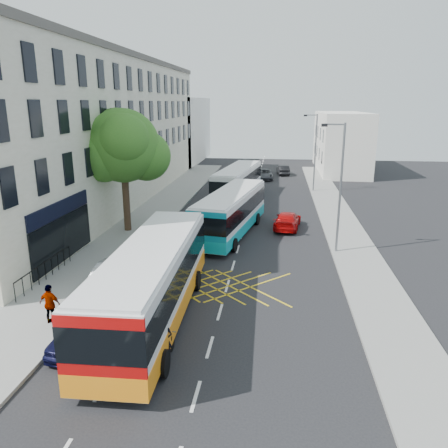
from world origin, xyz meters
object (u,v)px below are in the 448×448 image
(lamp_far, at_px, (314,149))
(distant_car_dark, at_px, (283,170))
(bus_mid, at_px, (231,212))
(parked_car_silver, at_px, (112,280))
(motorbike, at_px, (165,342))
(bus_near, at_px, (152,281))
(pedestrian_far, at_px, (50,304))
(bus_far, at_px, (238,182))
(lamp_near, at_px, (339,182))
(parked_car_blue, at_px, (87,326))
(distant_car_grey, at_px, (264,174))
(street_tree, at_px, (123,147))
(red_hatchback, at_px, (287,220))

(lamp_far, height_order, distant_car_dark, lamp_far)
(bus_mid, height_order, parked_car_silver, bus_mid)
(motorbike, xyz_separation_m, parked_car_silver, (-4.12, 5.43, -0.02))
(bus_near, relative_size, pedestrian_far, 6.98)
(bus_far, bearing_deg, lamp_near, -55.85)
(parked_car_blue, xyz_separation_m, distant_car_grey, (5.66, 39.72, -0.10))
(street_tree, height_order, distant_car_dark, street_tree)
(lamp_near, height_order, distant_car_grey, lamp_near)
(distant_car_grey, height_order, distant_car_dark, distant_car_dark)
(bus_far, height_order, distant_car_grey, bus_far)
(bus_far, distance_m, motorbike, 28.73)
(lamp_far, bearing_deg, parked_car_silver, -113.05)
(motorbike, relative_size, pedestrian_far, 1.10)
(bus_far, distance_m, parked_car_blue, 28.06)
(distant_car_grey, bearing_deg, bus_near, -99.44)
(lamp_far, xyz_separation_m, bus_near, (-9.01, -30.03, -2.81))
(bus_near, distance_m, parked_car_silver, 3.76)
(lamp_near, xyz_separation_m, red_hatchback, (-2.90, 5.39, -3.98))
(parked_car_silver, bearing_deg, red_hatchback, 60.31)
(bus_near, relative_size, red_hatchback, 2.80)
(bus_far, xyz_separation_m, distant_car_dark, (4.61, 15.78, -1.03))
(bus_far, relative_size, pedestrian_far, 6.51)
(bus_near, relative_size, distant_car_dark, 3.20)
(bus_mid, height_order, distant_car_dark, bus_mid)
(street_tree, height_order, bus_near, street_tree)
(bus_mid, distance_m, pedestrian_far, 15.77)
(pedestrian_far, bearing_deg, red_hatchback, -112.29)
(bus_mid, distance_m, distant_car_grey, 24.18)
(bus_mid, distance_m, distant_car_dark, 28.30)
(lamp_near, relative_size, distant_car_dark, 2.08)
(lamp_near, height_order, lamp_far, same)
(parked_car_silver, xyz_separation_m, pedestrian_far, (-1.40, -3.43, 0.25))
(parked_car_blue, distance_m, pedestrian_far, 2.40)
(motorbike, relative_size, red_hatchback, 0.44)
(red_hatchback, bearing_deg, lamp_far, -93.84)
(bus_far, xyz_separation_m, distant_car_grey, (2.23, 11.88, -1.04))
(bus_mid, distance_m, parked_car_blue, 16.16)
(parked_car_blue, bearing_deg, red_hatchback, 68.22)
(motorbike, height_order, red_hatchback, motorbike)
(bus_near, height_order, bus_far, bus_near)
(bus_near, height_order, parked_car_blue, bus_near)
(bus_near, bearing_deg, lamp_near, 46.60)
(bus_near, distance_m, motorbike, 3.54)
(distant_car_dark, bearing_deg, street_tree, 60.11)
(parked_car_blue, bearing_deg, lamp_near, 50.99)
(street_tree, bearing_deg, pedestrian_far, -83.90)
(street_tree, bearing_deg, distant_car_dark, 67.68)
(street_tree, relative_size, motorbike, 4.56)
(bus_near, distance_m, bus_mid, 13.52)
(parked_car_blue, distance_m, distant_car_dark, 44.35)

